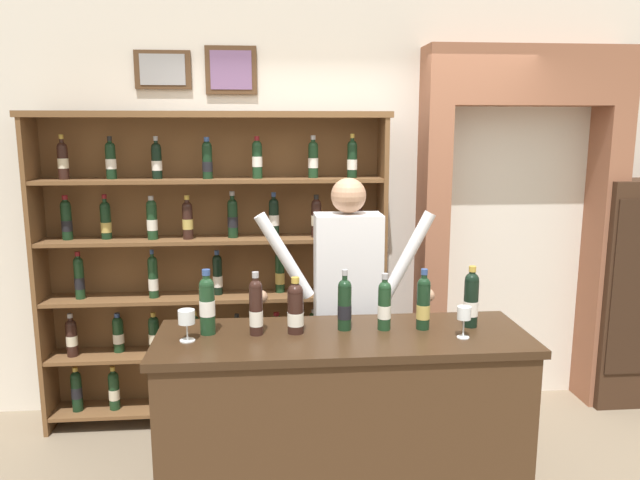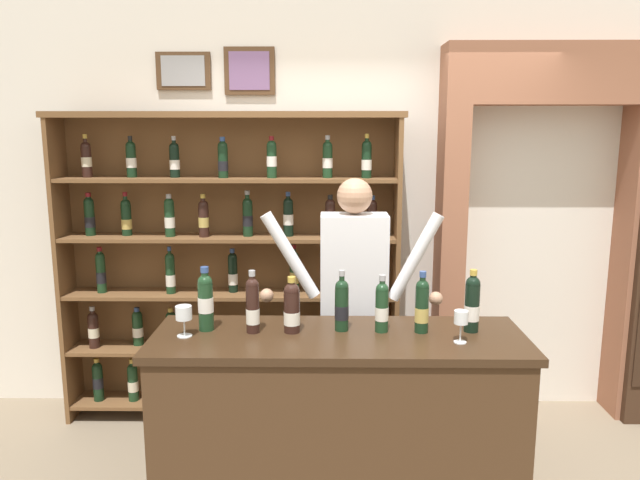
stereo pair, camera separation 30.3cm
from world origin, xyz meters
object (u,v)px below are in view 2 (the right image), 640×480
(tasting_bottle_bianco, at_px, (206,300))
(tasting_bottle_chianti, at_px, (472,303))
(tasting_bottle_super_tuscan, at_px, (422,305))
(tasting_counter, at_px, (338,432))
(wine_glass_center, at_px, (461,319))
(tasting_bottle_vin_santo, at_px, (342,304))
(tasting_bottle_riserva, at_px, (292,307))
(shopkeeper, at_px, (354,294))
(wine_shelf, at_px, (230,264))
(wine_glass_left, at_px, (184,315))
(tasting_bottle_grappa, at_px, (382,306))
(tasting_bottle_rosso, at_px, (253,305))

(tasting_bottle_bianco, xyz_separation_m, tasting_bottle_chianti, (1.33, -0.00, -0.01))
(tasting_bottle_bianco, xyz_separation_m, tasting_bottle_super_tuscan, (1.07, -0.02, -0.02))
(tasting_bottle_bianco, bearing_deg, tasting_counter, -6.14)
(tasting_bottle_chianti, xyz_separation_m, wine_glass_center, (-0.09, -0.16, -0.03))
(tasting_counter, relative_size, wine_glass_center, 11.71)
(tasting_bottle_bianco, distance_m, tasting_bottle_chianti, 1.33)
(tasting_counter, bearing_deg, tasting_bottle_vin_santo, 77.92)
(tasting_bottle_riserva, bearing_deg, shopkeeper, 57.88)
(tasting_bottle_bianco, bearing_deg, wine_shelf, 93.08)
(wine_shelf, xyz_separation_m, tasting_bottle_bianco, (0.06, -1.16, 0.08))
(shopkeeper, relative_size, wine_glass_left, 11.46)
(wine_shelf, bearing_deg, wine_glass_center, -45.65)
(tasting_bottle_grappa, height_order, wine_glass_left, tasting_bottle_grappa)
(wine_shelf, distance_m, tasting_bottle_grappa, 1.50)
(tasting_bottle_rosso, bearing_deg, tasting_counter, -5.30)
(tasting_bottle_rosso, height_order, wine_glass_center, tasting_bottle_rosso)
(tasting_bottle_chianti, height_order, wine_glass_left, tasting_bottle_chianti)
(shopkeeper, xyz_separation_m, tasting_bottle_chianti, (0.57, -0.50, 0.10))
(tasting_bottle_grappa, xyz_separation_m, tasting_bottle_chianti, (0.45, 0.01, 0.01))
(tasting_bottle_bianco, relative_size, wine_glass_left, 2.13)
(tasting_bottle_grappa, xyz_separation_m, wine_glass_left, (-0.97, -0.08, -0.02))
(tasting_bottle_riserva, xyz_separation_m, tasting_bottle_chianti, (0.89, 0.02, 0.02))
(tasting_bottle_riserva, height_order, tasting_bottle_chianti, tasting_bottle_chianti)
(wine_shelf, xyz_separation_m, tasting_bottle_rosso, (0.30, -1.19, 0.07))
(tasting_bottle_grappa, bearing_deg, tasting_bottle_chianti, 1.11)
(tasting_counter, relative_size, tasting_bottle_chianti, 5.82)
(tasting_bottle_vin_santo, distance_m, tasting_bottle_chianti, 0.65)
(tasting_bottle_super_tuscan, xyz_separation_m, wine_glass_left, (-1.16, -0.08, -0.03))
(tasting_bottle_bianco, distance_m, wine_glass_left, 0.14)
(wine_shelf, bearing_deg, tasting_counter, -59.52)
(tasting_bottle_super_tuscan, bearing_deg, tasting_bottle_chianti, 3.59)
(tasting_bottle_chianti, bearing_deg, tasting_counter, -174.16)
(tasting_bottle_riserva, height_order, tasting_bottle_super_tuscan, tasting_bottle_super_tuscan)
(wine_glass_center, bearing_deg, tasting_bottle_riserva, 170.05)
(tasting_counter, xyz_separation_m, tasting_bottle_riserva, (-0.23, 0.04, 0.64))
(tasting_counter, relative_size, tasting_bottle_rosso, 5.82)
(wine_shelf, height_order, wine_glass_center, wine_shelf)
(tasting_bottle_bianco, bearing_deg, tasting_bottle_chianti, -0.15)
(shopkeeper, height_order, tasting_bottle_super_tuscan, shopkeeper)
(wine_glass_center, bearing_deg, tasting_bottle_vin_santo, 162.82)
(wine_shelf, distance_m, tasting_bottle_vin_santo, 1.37)
(tasting_counter, relative_size, tasting_bottle_riserva, 6.48)
(tasting_bottle_vin_santo, relative_size, tasting_bottle_chianti, 0.98)
(wine_shelf, bearing_deg, wine_glass_left, -91.19)
(wine_shelf, xyz_separation_m, wine_glass_left, (-0.03, -1.26, 0.04))
(wine_shelf, relative_size, tasting_bottle_super_tuscan, 7.56)
(tasting_bottle_grappa, distance_m, tasting_bottle_super_tuscan, 0.20)
(tasting_counter, height_order, tasting_bottle_chianti, tasting_bottle_chianti)
(wine_shelf, distance_m, tasting_bottle_super_tuscan, 1.64)
(shopkeeper, relative_size, tasting_bottle_vin_santo, 5.68)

